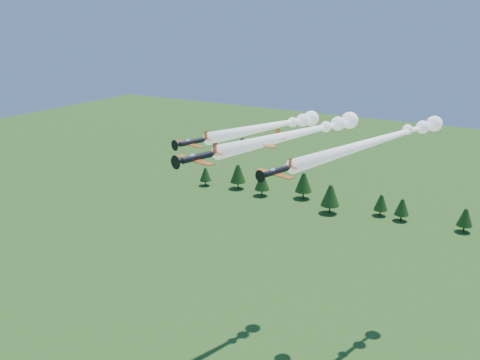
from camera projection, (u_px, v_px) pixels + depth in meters
The scene contains 5 objects.
plane_lead at pixel (301, 133), 106.14m from camera, with size 17.07×48.31×3.70m.
plane_left at pixel (275, 125), 119.35m from camera, with size 15.86×41.22×3.70m.
plane_right at pixel (384, 139), 110.86m from camera, with size 19.20×59.96×3.70m.
plane_slot at pixel (261, 141), 99.22m from camera, with size 8.31×9.29×2.94m.
treeline at pixel (377, 200), 201.22m from camera, with size 169.37×20.23×11.32m.
Camera 1 is at (48.70, -78.36, 74.12)m, focal length 40.00 mm.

